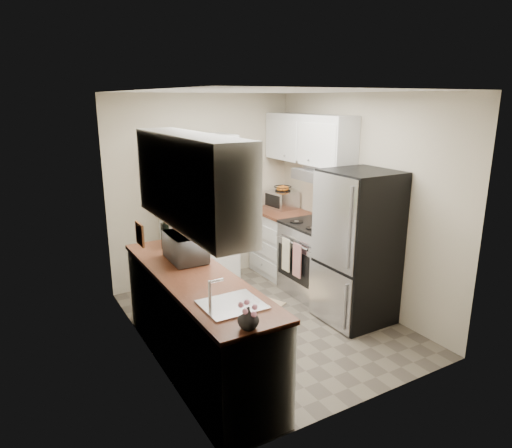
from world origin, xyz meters
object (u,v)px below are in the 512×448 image
microwave (186,247)px  wine_bottle (165,233)px  pantry_cabinet (199,214)px  refrigerator (358,247)px  electric_range (315,258)px  toaster_oven (282,200)px

microwave → wine_bottle: 0.45m
pantry_cabinet → refrigerator: size_ratio=1.18×
electric_range → microwave: bearing=-167.5°
pantry_cabinet → wine_bottle: size_ratio=5.88×
refrigerator → microwave: 1.90m
refrigerator → wine_bottle: 2.09m
toaster_oven → electric_range: bearing=-101.6°
microwave → toaster_oven: bearing=-54.0°
refrigerator → wine_bottle: refrigerator is taller
electric_range → pantry_cabinet: bearing=141.8°
pantry_cabinet → refrigerator: pantry_cabinet is taller
pantry_cabinet → refrigerator: bearing=-56.5°
refrigerator → toaster_oven: size_ratio=4.10×
refrigerator → microwave: bearing=168.4°
pantry_cabinet → wine_bottle: 1.18m
microwave → toaster_oven: (2.00, 1.37, -0.01)m
electric_range → toaster_oven: toaster_oven is taller
pantry_cabinet → electric_range: bearing=-38.2°
microwave → wine_bottle: size_ratio=1.41×
pantry_cabinet → electric_range: 1.58m
microwave → toaster_oven: size_ratio=1.15×
electric_range → wine_bottle: bearing=179.2°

